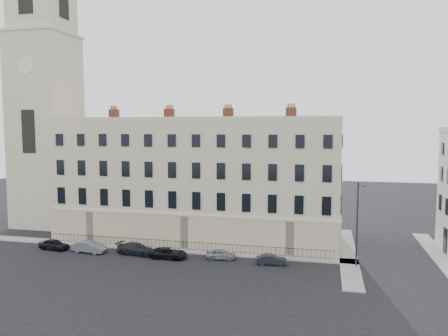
# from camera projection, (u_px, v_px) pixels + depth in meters

# --- Properties ---
(ground) EXTENTS (160.00, 160.00, 0.00)m
(ground) POSITION_uv_depth(u_px,v_px,m) (222.00, 268.00, 45.31)
(ground) COLOR black
(ground) RESTS_ON ground
(terrace) EXTENTS (36.22, 12.22, 17.00)m
(terrace) POSITION_uv_depth(u_px,v_px,m) (199.00, 181.00, 57.58)
(terrace) COLOR beige
(terrace) RESTS_ON ground
(church_tower) EXTENTS (8.00, 8.13, 44.00)m
(church_tower) POSITION_uv_depth(u_px,v_px,m) (45.00, 99.00, 64.00)
(church_tower) COLOR beige
(church_tower) RESTS_ON ground
(pavement_terrace) EXTENTS (48.00, 2.00, 0.12)m
(pavement_terrace) POSITION_uv_depth(u_px,v_px,m) (151.00, 248.00, 52.43)
(pavement_terrace) COLOR gray
(pavement_terrace) RESTS_ON ground
(pavement_east_return) EXTENTS (2.00, 24.00, 0.12)m
(pavement_east_return) POSITION_uv_depth(u_px,v_px,m) (348.00, 254.00, 50.09)
(pavement_east_return) COLOR gray
(pavement_east_return) RESTS_ON ground
(pavement_adjacent) EXTENTS (2.00, 20.00, 0.12)m
(pavement_adjacent) POSITION_uv_depth(u_px,v_px,m) (438.00, 255.00, 49.75)
(pavement_adjacent) COLOR gray
(pavement_adjacent) RESTS_ON ground
(railings) EXTENTS (35.00, 0.04, 0.96)m
(railings) POSITION_uv_depth(u_px,v_px,m) (183.00, 245.00, 51.86)
(railings) COLOR black
(railings) RESTS_ON ground
(car_a) EXTENTS (3.80, 1.78, 1.26)m
(car_a) POSITION_uv_depth(u_px,v_px,m) (54.00, 244.00, 52.04)
(car_a) COLOR black
(car_a) RESTS_ON ground
(car_b) EXTENTS (4.19, 1.80, 1.34)m
(car_b) POSITION_uv_depth(u_px,v_px,m) (89.00, 247.00, 50.84)
(car_b) COLOR slate
(car_b) RESTS_ON ground
(car_c) EXTENTS (4.71, 2.30, 1.32)m
(car_c) POSITION_uv_depth(u_px,v_px,m) (136.00, 249.00, 50.05)
(car_c) COLOR black
(car_c) RESTS_ON ground
(car_d) EXTENTS (4.19, 1.94, 1.16)m
(car_d) POSITION_uv_depth(u_px,v_px,m) (169.00, 253.00, 48.58)
(car_d) COLOR black
(car_d) RESTS_ON ground
(car_e) EXTENTS (3.43, 1.68, 1.13)m
(car_e) POSITION_uv_depth(u_px,v_px,m) (221.00, 254.00, 48.19)
(car_e) COLOR gray
(car_e) RESTS_ON ground
(car_f) EXTENTS (3.37, 1.50, 1.08)m
(car_f) POSITION_uv_depth(u_px,v_px,m) (271.00, 260.00, 46.33)
(car_f) COLOR black
(car_f) RESTS_ON ground
(streetlamp) EXTENTS (0.72, 1.88, 8.93)m
(streetlamp) POSITION_uv_depth(u_px,v_px,m) (358.00, 220.00, 45.08)
(streetlamp) COLOR #2C2B30
(streetlamp) RESTS_ON ground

